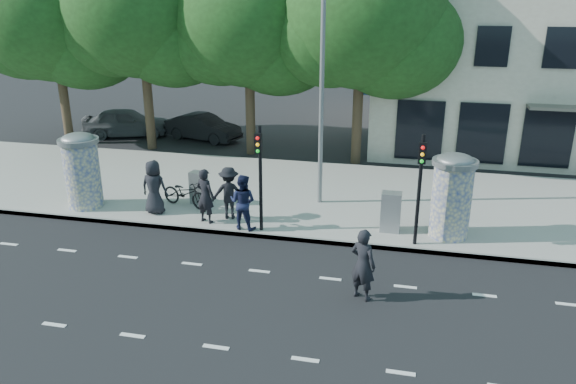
% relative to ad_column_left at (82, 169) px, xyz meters
% --- Properties ---
extents(ground, '(120.00, 120.00, 0.00)m').
position_rel_ad_column_left_xyz_m(ground, '(7.20, -4.50, -1.54)').
color(ground, black).
rests_on(ground, ground).
extents(sidewalk, '(40.00, 8.00, 0.15)m').
position_rel_ad_column_left_xyz_m(sidewalk, '(7.20, 3.00, -1.46)').
color(sidewalk, gray).
rests_on(sidewalk, ground).
extents(curb, '(40.00, 0.10, 0.16)m').
position_rel_ad_column_left_xyz_m(curb, '(7.20, -0.95, -1.46)').
color(curb, slate).
rests_on(curb, ground).
extents(lane_dash_near, '(32.00, 0.12, 0.01)m').
position_rel_ad_column_left_xyz_m(lane_dash_near, '(7.20, -6.70, -1.53)').
color(lane_dash_near, silver).
rests_on(lane_dash_near, ground).
extents(lane_dash_far, '(32.00, 0.12, 0.01)m').
position_rel_ad_column_left_xyz_m(lane_dash_far, '(7.20, -3.10, -1.53)').
color(lane_dash_far, silver).
rests_on(lane_dash_far, ground).
extents(ad_column_left, '(1.36, 1.36, 2.65)m').
position_rel_ad_column_left_xyz_m(ad_column_left, '(0.00, 0.00, 0.00)').
color(ad_column_left, beige).
rests_on(ad_column_left, sidewalk).
extents(ad_column_right, '(1.36, 1.36, 2.65)m').
position_rel_ad_column_left_xyz_m(ad_column_right, '(12.40, 0.20, 0.00)').
color(ad_column_right, beige).
rests_on(ad_column_right, sidewalk).
extents(traffic_pole_near, '(0.22, 0.31, 3.40)m').
position_rel_ad_column_left_xyz_m(traffic_pole_near, '(6.60, -0.71, 0.69)').
color(traffic_pole_near, black).
rests_on(traffic_pole_near, sidewalk).
extents(traffic_pole_far, '(0.22, 0.31, 3.40)m').
position_rel_ad_column_left_xyz_m(traffic_pole_far, '(11.40, -0.71, 0.69)').
color(traffic_pole_far, black).
rests_on(traffic_pole_far, sidewalk).
extents(street_lamp, '(0.25, 0.93, 8.00)m').
position_rel_ad_column_left_xyz_m(street_lamp, '(8.00, 2.13, 3.26)').
color(street_lamp, slate).
rests_on(street_lamp, sidewalk).
extents(tree_far_left, '(7.20, 7.20, 9.26)m').
position_rel_ad_column_left_xyz_m(tree_far_left, '(-5.80, 8.00, 4.65)').
color(tree_far_left, '#38281C').
rests_on(tree_far_left, ground).
extents(tree_mid_left, '(7.20, 7.20, 9.57)m').
position_rel_ad_column_left_xyz_m(tree_mid_left, '(-1.30, 8.00, 4.96)').
color(tree_mid_left, '#38281C').
rests_on(tree_mid_left, ground).
extents(tree_near_left, '(6.80, 6.80, 8.97)m').
position_rel_ad_column_left_xyz_m(tree_near_left, '(3.70, 8.20, 4.53)').
color(tree_near_left, '#38281C').
rests_on(tree_near_left, ground).
extents(tree_center, '(7.00, 7.00, 9.30)m').
position_rel_ad_column_left_xyz_m(tree_center, '(8.70, 7.80, 4.77)').
color(tree_center, '#38281C').
rests_on(tree_center, ground).
extents(ped_a, '(0.93, 0.62, 1.87)m').
position_rel_ad_column_left_xyz_m(ped_a, '(2.69, -0.05, -0.45)').
color(ped_a, black).
rests_on(ped_a, sidewalk).
extents(ped_b, '(0.77, 0.63, 1.83)m').
position_rel_ad_column_left_xyz_m(ped_b, '(4.66, -0.42, -0.47)').
color(ped_b, black).
rests_on(ped_b, sidewalk).
extents(ped_c, '(0.96, 0.80, 1.80)m').
position_rel_ad_column_left_xyz_m(ped_c, '(6.00, -0.65, -0.49)').
color(ped_c, '#181D3D').
rests_on(ped_c, sidewalk).
extents(ped_d, '(1.26, 0.88, 1.78)m').
position_rel_ad_column_left_xyz_m(ped_d, '(5.31, 0.07, -0.50)').
color(ped_d, black).
rests_on(ped_d, sidewalk).
extents(man_road, '(0.82, 0.72, 1.90)m').
position_rel_ad_column_left_xyz_m(man_road, '(10.12, -3.90, -0.59)').
color(man_road, black).
rests_on(man_road, ground).
extents(bicycle, '(1.17, 2.00, 1.00)m').
position_rel_ad_column_left_xyz_m(bicycle, '(3.46, 0.74, -0.89)').
color(bicycle, black).
rests_on(bicycle, sidewalk).
extents(cabinet_left, '(0.62, 0.50, 1.17)m').
position_rel_ad_column_left_xyz_m(cabinet_left, '(3.81, 1.13, -0.80)').
color(cabinet_left, slate).
rests_on(cabinet_left, sidewalk).
extents(cabinet_right, '(0.62, 0.46, 1.29)m').
position_rel_ad_column_left_xyz_m(cabinet_right, '(10.61, 0.16, -0.74)').
color(cabinet_right, gray).
rests_on(cabinet_right, sidewalk).
extents(car_left, '(3.12, 4.77, 1.51)m').
position_rel_ad_column_left_xyz_m(car_left, '(-3.64, 9.93, -0.78)').
color(car_left, '#484B4E').
rests_on(car_left, ground).
extents(car_mid, '(2.46, 4.25, 1.32)m').
position_rel_ad_column_left_xyz_m(car_mid, '(0.58, 10.11, -0.88)').
color(car_mid, black).
rests_on(car_mid, ground).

